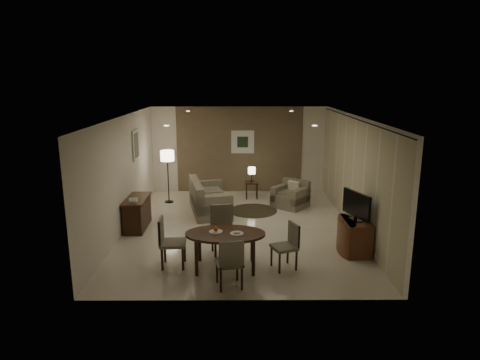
{
  "coord_description": "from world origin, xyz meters",
  "views": [
    {
      "loc": [
        -0.05,
        -9.88,
        3.57
      ],
      "look_at": [
        0.0,
        0.2,
        1.15
      ],
      "focal_mm": 32.0,
      "sensor_mm": 36.0,
      "label": 1
    }
  ],
  "objects_px": {
    "tv_cabinet": "(355,236)",
    "floor_lamp": "(168,177)",
    "console_desk": "(137,213)",
    "side_table": "(252,190)",
    "chair_far": "(223,231)",
    "sofa": "(210,196)",
    "chair_right": "(284,247)",
    "chair_left": "(173,242)",
    "dining_table": "(225,251)",
    "armchair": "(290,194)",
    "chair_near": "(229,262)"
  },
  "relations": [
    {
      "from": "console_desk",
      "to": "floor_lamp",
      "type": "relative_size",
      "value": 0.78
    },
    {
      "from": "chair_left",
      "to": "dining_table",
      "type": "bearing_deg",
      "value": -97.44
    },
    {
      "from": "sofa",
      "to": "floor_lamp",
      "type": "xyz_separation_m",
      "value": [
        -1.27,
        0.95,
        0.33
      ]
    },
    {
      "from": "dining_table",
      "to": "side_table",
      "type": "bearing_deg",
      "value": 82.38
    },
    {
      "from": "chair_near",
      "to": "armchair",
      "type": "height_order",
      "value": "chair_near"
    },
    {
      "from": "floor_lamp",
      "to": "console_desk",
      "type": "bearing_deg",
      "value": -100.53
    },
    {
      "from": "tv_cabinet",
      "to": "side_table",
      "type": "distance_m",
      "value": 4.63
    },
    {
      "from": "side_table",
      "to": "floor_lamp",
      "type": "distance_m",
      "value": 2.54
    },
    {
      "from": "chair_left",
      "to": "floor_lamp",
      "type": "xyz_separation_m",
      "value": [
        -0.78,
        4.39,
        0.28
      ]
    },
    {
      "from": "sofa",
      "to": "side_table",
      "type": "bearing_deg",
      "value": -52.08
    },
    {
      "from": "console_desk",
      "to": "side_table",
      "type": "xyz_separation_m",
      "value": [
        2.86,
        2.66,
        -0.12
      ]
    },
    {
      "from": "tv_cabinet",
      "to": "floor_lamp",
      "type": "xyz_separation_m",
      "value": [
        -4.48,
        3.71,
        0.42
      ]
    },
    {
      "from": "armchair",
      "to": "sofa",
      "type": "bearing_deg",
      "value": -129.33
    },
    {
      "from": "dining_table",
      "to": "chair_far",
      "type": "height_order",
      "value": "chair_far"
    },
    {
      "from": "chair_right",
      "to": "sofa",
      "type": "height_order",
      "value": "chair_right"
    },
    {
      "from": "chair_near",
      "to": "chair_left",
      "type": "bearing_deg",
      "value": -50.35
    },
    {
      "from": "side_table",
      "to": "floor_lamp",
      "type": "relative_size",
      "value": 0.33
    },
    {
      "from": "sofa",
      "to": "chair_right",
      "type": "bearing_deg",
      "value": -167.21
    },
    {
      "from": "tv_cabinet",
      "to": "chair_near",
      "type": "bearing_deg",
      "value": -149.89
    },
    {
      "from": "sofa",
      "to": "floor_lamp",
      "type": "relative_size",
      "value": 1.21
    },
    {
      "from": "console_desk",
      "to": "chair_far",
      "type": "relative_size",
      "value": 1.19
    },
    {
      "from": "chair_right",
      "to": "floor_lamp",
      "type": "bearing_deg",
      "value": -168.03
    },
    {
      "from": "chair_far",
      "to": "floor_lamp",
      "type": "xyz_separation_m",
      "value": [
        -1.73,
        3.82,
        0.26
      ]
    },
    {
      "from": "chair_near",
      "to": "chair_far",
      "type": "height_order",
      "value": "chair_far"
    },
    {
      "from": "chair_far",
      "to": "chair_right",
      "type": "xyz_separation_m",
      "value": [
        1.17,
        -0.68,
        -0.06
      ]
    },
    {
      "from": "chair_left",
      "to": "side_table",
      "type": "distance_m",
      "value": 5.11
    },
    {
      "from": "chair_right",
      "to": "armchair",
      "type": "xyz_separation_m",
      "value": [
        0.6,
        3.99,
        -0.07
      ]
    },
    {
      "from": "dining_table",
      "to": "sofa",
      "type": "bearing_deg",
      "value": 98.33
    },
    {
      "from": "console_desk",
      "to": "chair_right",
      "type": "distance_m",
      "value": 4.02
    },
    {
      "from": "sofa",
      "to": "armchair",
      "type": "relative_size",
      "value": 2.21
    },
    {
      "from": "tv_cabinet",
      "to": "side_table",
      "type": "xyz_separation_m",
      "value": [
        -2.03,
        4.16,
        -0.1
      ]
    },
    {
      "from": "tv_cabinet",
      "to": "chair_left",
      "type": "distance_m",
      "value": 3.76
    },
    {
      "from": "console_desk",
      "to": "chair_far",
      "type": "xyz_separation_m",
      "value": [
        2.14,
        -1.6,
        0.13
      ]
    },
    {
      "from": "side_table",
      "to": "chair_right",
      "type": "bearing_deg",
      "value": -84.7
    },
    {
      "from": "dining_table",
      "to": "armchair",
      "type": "bearing_deg",
      "value": 66.63
    },
    {
      "from": "armchair",
      "to": "side_table",
      "type": "bearing_deg",
      "value": 177.48
    },
    {
      "from": "chair_left",
      "to": "floor_lamp",
      "type": "height_order",
      "value": "floor_lamp"
    },
    {
      "from": "console_desk",
      "to": "side_table",
      "type": "relative_size",
      "value": 2.38
    },
    {
      "from": "chair_far",
      "to": "chair_right",
      "type": "relative_size",
      "value": 1.14
    },
    {
      "from": "chair_far",
      "to": "armchair",
      "type": "height_order",
      "value": "chair_far"
    },
    {
      "from": "chair_far",
      "to": "sofa",
      "type": "xyz_separation_m",
      "value": [
        -0.46,
        2.86,
        -0.07
      ]
    },
    {
      "from": "sofa",
      "to": "side_table",
      "type": "distance_m",
      "value": 1.84
    },
    {
      "from": "chair_right",
      "to": "sofa",
      "type": "distance_m",
      "value": 3.9
    },
    {
      "from": "tv_cabinet",
      "to": "floor_lamp",
      "type": "height_order",
      "value": "floor_lamp"
    },
    {
      "from": "console_desk",
      "to": "side_table",
      "type": "bearing_deg",
      "value": 42.93
    },
    {
      "from": "tv_cabinet",
      "to": "chair_right",
      "type": "bearing_deg",
      "value": -153.65
    },
    {
      "from": "console_desk",
      "to": "dining_table",
      "type": "xyz_separation_m",
      "value": [
        2.2,
        -2.27,
        -0.02
      ]
    },
    {
      "from": "floor_lamp",
      "to": "chair_left",
      "type": "bearing_deg",
      "value": -79.89
    },
    {
      "from": "console_desk",
      "to": "chair_near",
      "type": "xyz_separation_m",
      "value": [
        2.28,
        -3.01,
        0.08
      ]
    },
    {
      "from": "tv_cabinet",
      "to": "chair_far",
      "type": "xyz_separation_m",
      "value": [
        -2.75,
        -0.1,
        0.15
      ]
    }
  ]
}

